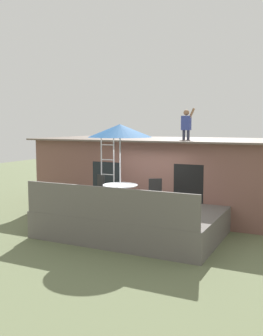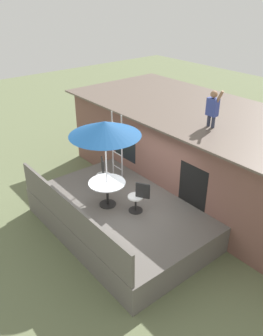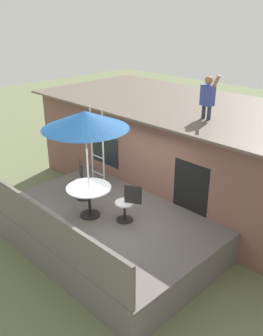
% 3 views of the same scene
% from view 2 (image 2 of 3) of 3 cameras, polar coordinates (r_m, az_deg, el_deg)
% --- Properties ---
extents(ground_plane, '(40.00, 40.00, 0.00)m').
position_cam_2_polar(ground_plane, '(10.43, -1.66, -9.89)').
color(ground_plane, '#66704C').
extents(house, '(10.50, 4.50, 2.80)m').
position_cam_2_polar(house, '(11.88, 12.12, 2.51)').
color(house, brown).
rests_on(house, ground).
extents(deck, '(5.23, 3.42, 0.80)m').
position_cam_2_polar(deck, '(10.19, -1.69, -8.12)').
color(deck, '#605B56').
rests_on(deck, ground).
extents(deck_railing, '(5.13, 0.08, 0.90)m').
position_cam_2_polar(deck_railing, '(8.97, -10.26, -7.58)').
color(deck_railing, '#605B56').
rests_on(deck_railing, deck).
extents(patio_table, '(1.04, 1.04, 0.74)m').
position_cam_2_polar(patio_table, '(9.71, -4.05, -3.17)').
color(patio_table, black).
rests_on(patio_table, deck).
extents(patio_umbrella, '(1.90, 1.90, 2.54)m').
position_cam_2_polar(patio_umbrella, '(8.93, -4.43, 6.53)').
color(patio_umbrella, silver).
rests_on(patio_umbrella, deck).
extents(step_ladder, '(0.52, 0.04, 2.20)m').
position_cam_2_polar(step_ladder, '(10.89, -2.38, 3.59)').
color(step_ladder, silver).
rests_on(step_ladder, deck).
extents(person_figure, '(0.47, 0.20, 1.11)m').
position_cam_2_polar(person_figure, '(10.02, 13.30, 9.87)').
color(person_figure, '#33384C').
rests_on(person_figure, house).
extents(patio_chair_left, '(0.58, 0.44, 0.92)m').
position_cam_2_polar(patio_chair_left, '(10.63, -4.69, -1.04)').
color(patio_chair_left, black).
rests_on(patio_chair_left, deck).
extents(patio_chair_right, '(0.58, 0.44, 0.92)m').
position_cam_2_polar(patio_chair_right, '(9.48, 1.11, -4.87)').
color(patio_chair_right, black).
rests_on(patio_chair_right, deck).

